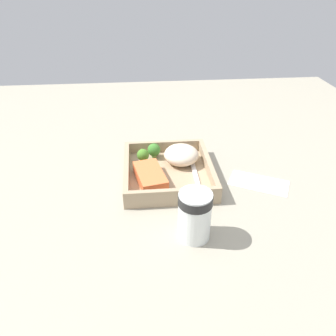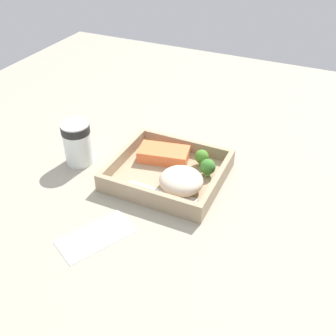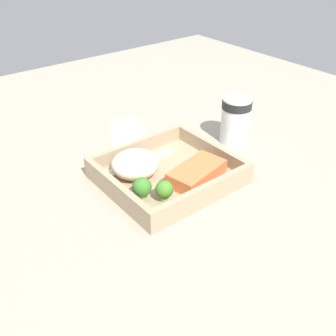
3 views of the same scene
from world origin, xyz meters
The scene contains 10 objects.
ground_plane centered at (0.00, 0.00, -1.00)cm, with size 160.00×160.00×2.00cm, color gray.
takeout_tray centered at (0.00, 0.00, 0.60)cm, with size 24.33×21.94×1.20cm, color tan.
tray_rim centered at (0.00, 0.00, 2.74)cm, with size 24.33×21.94×3.08cm.
salmon_fillet centered at (-3.24, 4.67, 2.61)cm, with size 11.57×6.10×2.81cm, color orange.
mashed_potatoes centered at (4.88, -4.01, 3.55)cm, with size 9.37×9.16×4.70cm, color beige.
broccoli_floret_1 centered at (8.25, 3.06, 3.45)cm, with size 3.50×3.50×4.09cm.
broccoli_floret_2 centered at (5.65, 6.11, 3.50)cm, with size 3.22×3.22×4.01cm.
fork centered at (2.66, -6.82, 1.42)cm, with size 15.83×2.27×0.44cm.
paper_cup centered at (-21.70, -3.13, 5.84)cm, with size 6.60×6.60×10.43cm.
receipt_slip centered at (-4.85, -22.28, 0.12)cm, with size 7.15×14.20×0.24cm, color white.
Camera 3 is at (39.52, 50.02, 43.63)cm, focal length 42.00 mm.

